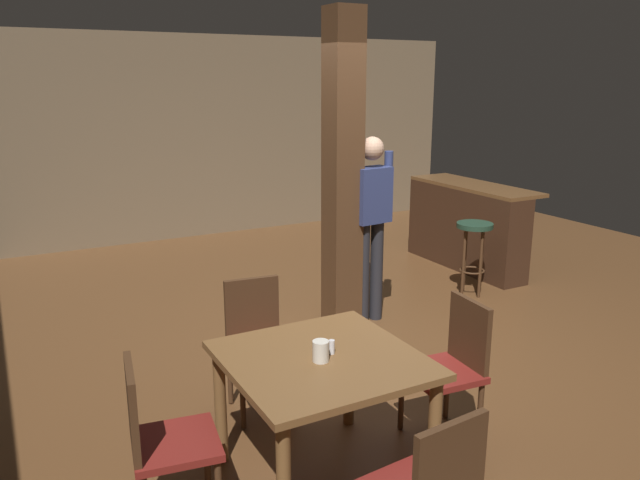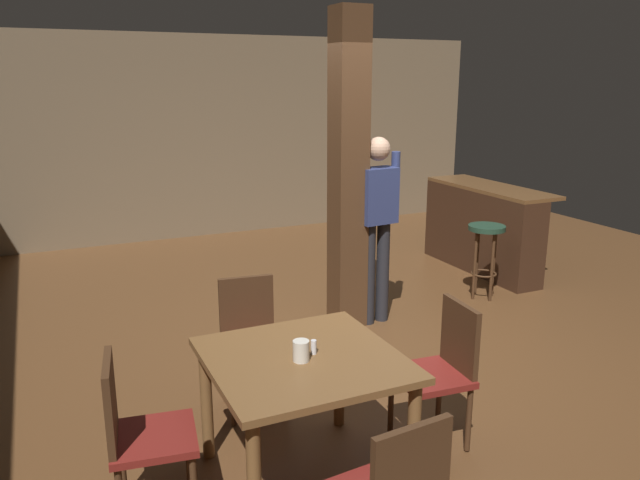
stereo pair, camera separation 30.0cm
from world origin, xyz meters
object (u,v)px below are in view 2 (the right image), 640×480
at_px(chair_north, 251,337).
at_px(standing_person, 377,217).
at_px(napkin_cup, 301,351).
at_px(chair_east, 442,366).
at_px(bar_counter, 482,228).
at_px(salt_shaker, 314,347).
at_px(dining_table, 303,376).
at_px(bar_stool_near, 486,243).
at_px(chair_west, 137,430).

height_order(chair_north, standing_person, standing_person).
bearing_deg(napkin_cup, chair_east, 3.28).
bearing_deg(bar_counter, chair_east, -132.27).
height_order(salt_shaker, standing_person, standing_person).
xyz_separation_m(napkin_cup, standing_person, (1.57, 1.95, 0.19)).
bearing_deg(salt_shaker, chair_north, 93.98).
relative_size(chair_north, standing_person, 0.52).
bearing_deg(dining_table, chair_north, 89.94).
bearing_deg(chair_east, dining_table, -179.35).
bearing_deg(standing_person, bar_counter, 24.90).
bearing_deg(napkin_cup, bar_stool_near, 35.24).
xyz_separation_m(napkin_cup, bar_counter, (3.50, 2.85, -0.30)).
height_order(chair_north, bar_counter, bar_counter).
distance_m(chair_west, napkin_cup, 0.91).
relative_size(napkin_cup, standing_person, 0.07).
xyz_separation_m(bar_counter, bar_stool_near, (-0.58, -0.79, 0.07)).
height_order(chair_east, bar_stool_near, chair_east).
bearing_deg(chair_north, bar_stool_near, 20.70).
bearing_deg(chair_west, bar_stool_near, 27.57).
bearing_deg(chair_east, chair_north, 135.41).
height_order(dining_table, chair_east, chair_east).
distance_m(napkin_cup, salt_shaker, 0.11).
height_order(dining_table, chair_north, chair_north).
relative_size(dining_table, chair_east, 1.14).
relative_size(dining_table, salt_shaker, 12.75).
relative_size(chair_west, napkin_cup, 7.80).
bearing_deg(napkin_cup, dining_table, 55.17).
relative_size(chair_north, bar_counter, 0.51).
height_order(chair_west, napkin_cup, chair_west).
bearing_deg(salt_shaker, napkin_cup, -151.87).
bearing_deg(standing_person, chair_east, -107.79).
distance_m(chair_west, bar_counter, 5.15).
bearing_deg(chair_north, standing_person, 32.60).
bearing_deg(chair_west, bar_counter, 32.34).
bearing_deg(chair_west, chair_north, 44.71).
bearing_deg(standing_person, napkin_cup, -128.78).
xyz_separation_m(chair_east, bar_counter, (2.54, 2.79, 0.01)).
bearing_deg(chair_west, chair_east, -1.13).
relative_size(bar_counter, bar_stool_near, 2.26).
distance_m(bar_counter, bar_stool_near, 0.98).
bearing_deg(chair_east, standing_person, 72.21).
relative_size(napkin_cup, bar_counter, 0.07).
relative_size(chair_west, chair_east, 1.00).
xyz_separation_m(chair_west, bar_counter, (4.35, 2.76, 0.01)).
bearing_deg(bar_counter, napkin_cup, -140.85).
bearing_deg(chair_north, napkin_cup, -91.89).
bearing_deg(chair_east, bar_stool_near, 45.70).
bearing_deg(bar_counter, dining_table, -141.05).
relative_size(dining_table, standing_person, 0.59).
distance_m(dining_table, salt_shaker, 0.17).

